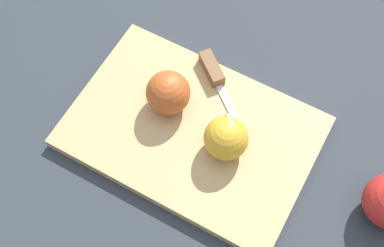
% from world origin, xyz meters
% --- Properties ---
extents(ground_plane, '(4.00, 4.00, 0.00)m').
position_xyz_m(ground_plane, '(0.00, 0.00, 0.00)').
color(ground_plane, '#282D33').
extents(cutting_board, '(0.41, 0.29, 0.02)m').
position_xyz_m(cutting_board, '(0.00, 0.00, 0.01)').
color(cutting_board, tan).
rests_on(cutting_board, ground_plane).
extents(apple_half_left, '(0.07, 0.07, 0.07)m').
position_xyz_m(apple_half_left, '(-0.05, 0.03, 0.05)').
color(apple_half_left, '#AD4C1E').
rests_on(apple_half_left, cutting_board).
extents(apple_half_right, '(0.07, 0.07, 0.07)m').
position_xyz_m(apple_half_right, '(0.06, -0.01, 0.05)').
color(apple_half_right, gold).
rests_on(apple_half_right, cutting_board).
extents(knife, '(0.13, 0.13, 0.02)m').
position_xyz_m(knife, '(-0.01, 0.11, 0.03)').
color(knife, silver).
rests_on(knife, cutting_board).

